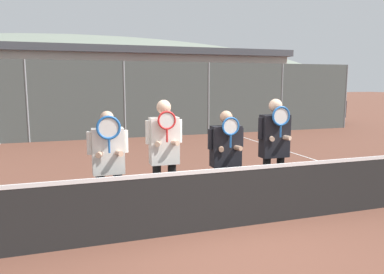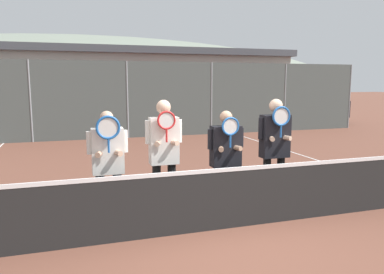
# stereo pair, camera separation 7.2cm
# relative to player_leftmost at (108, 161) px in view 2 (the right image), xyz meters

# --- Properties ---
(ground_plane) EXTENTS (120.00, 120.00, 0.00)m
(ground_plane) POSITION_rel_player_leftmost_xyz_m (1.54, -0.51, -1.03)
(ground_plane) COLOR brown
(hill_distant) EXTENTS (91.24, 50.69, 17.74)m
(hill_distant) POSITION_rel_player_leftmost_xyz_m (1.54, 56.02, -1.03)
(hill_distant) COLOR gray
(hill_distant) RESTS_ON ground_plane
(clubhouse_building) EXTENTS (20.40, 5.50, 3.94)m
(clubhouse_building) POSITION_rel_player_leftmost_xyz_m (1.68, 16.32, 0.97)
(clubhouse_building) COLOR beige
(clubhouse_building) RESTS_ON ground_plane
(fence_back) EXTENTS (20.57, 0.06, 2.92)m
(fence_back) POSITION_rel_player_leftmost_xyz_m (1.54, 9.00, 0.43)
(fence_back) COLOR gray
(fence_back) RESTS_ON ground_plane
(tennis_net) EXTENTS (11.75, 0.09, 1.02)m
(tennis_net) POSITION_rel_player_leftmost_xyz_m (1.54, -0.51, -0.55)
(tennis_net) COLOR gray
(tennis_net) RESTS_ON ground_plane
(court_line_right_sideline) EXTENTS (0.05, 16.00, 0.01)m
(court_line_right_sideline) POSITION_rel_player_leftmost_xyz_m (5.91, 2.49, -1.02)
(court_line_right_sideline) COLOR white
(court_line_right_sideline) RESTS_ON ground_plane
(player_leftmost) EXTENTS (0.58, 0.34, 1.74)m
(player_leftmost) POSITION_rel_player_leftmost_xyz_m (0.00, 0.00, 0.00)
(player_leftmost) COLOR #232838
(player_leftmost) RESTS_ON ground_plane
(player_center_left) EXTENTS (0.57, 0.34, 1.88)m
(player_center_left) POSITION_rel_player_leftmost_xyz_m (0.85, 0.10, 0.08)
(player_center_left) COLOR black
(player_center_left) RESTS_ON ground_plane
(player_center_right) EXTENTS (0.60, 0.34, 1.70)m
(player_center_right) POSITION_rel_player_leftmost_xyz_m (1.82, 0.00, -0.02)
(player_center_right) COLOR black
(player_center_right) RESTS_ON ground_plane
(player_rightmost) EXTENTS (0.61, 0.34, 1.87)m
(player_rightmost) POSITION_rel_player_leftmost_xyz_m (2.72, 0.05, 0.09)
(player_rightmost) COLOR black
(player_rightmost) RESTS_ON ground_plane
(car_left_of_center) EXTENTS (4.13, 1.95, 1.76)m
(car_left_of_center) POSITION_rel_player_leftmost_xyz_m (1.00, 11.05, -0.13)
(car_left_of_center) COLOR maroon
(car_left_of_center) RESTS_ON ground_plane
(car_center) EXTENTS (4.28, 1.97, 1.87)m
(car_center) POSITION_rel_player_leftmost_xyz_m (5.89, 11.01, -0.08)
(car_center) COLOR maroon
(car_center) RESTS_ON ground_plane
(car_right_of_center) EXTENTS (4.46, 2.05, 1.88)m
(car_right_of_center) POSITION_rel_player_leftmost_xyz_m (10.95, 11.44, -0.07)
(car_right_of_center) COLOR black
(car_right_of_center) RESTS_ON ground_plane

